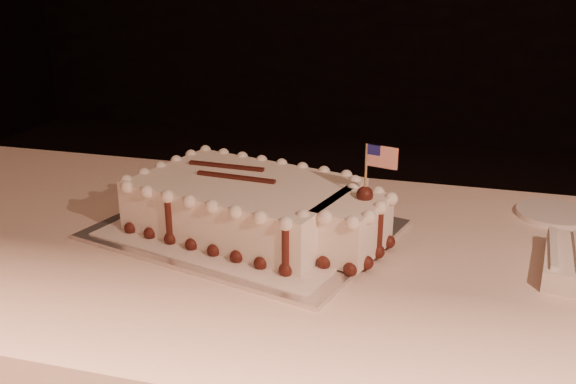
# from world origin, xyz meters

# --- Properties ---
(cake_board) EXTENTS (0.57, 0.48, 0.01)m
(cake_board) POSITION_xyz_m (-0.24, 0.65, 0.75)
(cake_board) COLOR silver
(cake_board) RESTS_ON banquet_table
(doily) EXTENTS (0.51, 0.43, 0.00)m
(doily) POSITION_xyz_m (-0.24, 0.65, 0.76)
(doily) COLOR silver
(doily) RESTS_ON cake_board
(sheet_cake) EXTENTS (0.48, 0.35, 0.18)m
(sheet_cake) POSITION_xyz_m (-0.21, 0.64, 0.80)
(sheet_cake) COLOR white
(sheet_cake) RESTS_ON doily
(side_plate) EXTENTS (0.14, 0.14, 0.01)m
(side_plate) POSITION_xyz_m (0.31, 0.87, 0.76)
(side_plate) COLOR silver
(side_plate) RESTS_ON banquet_table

